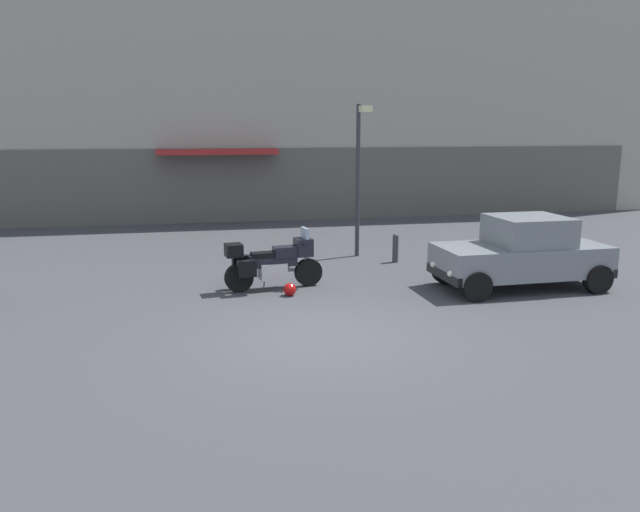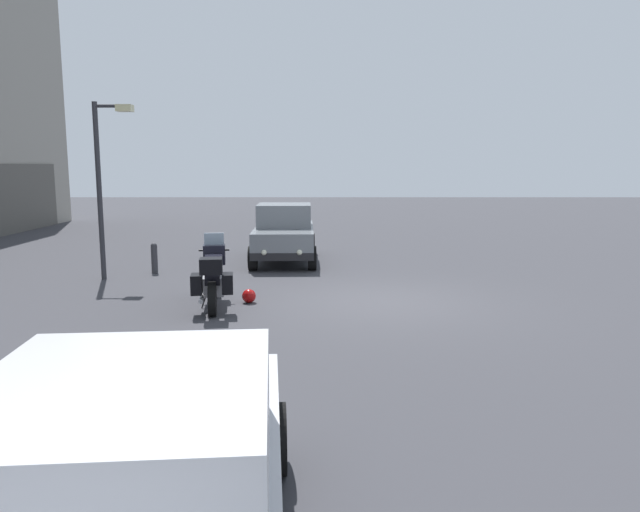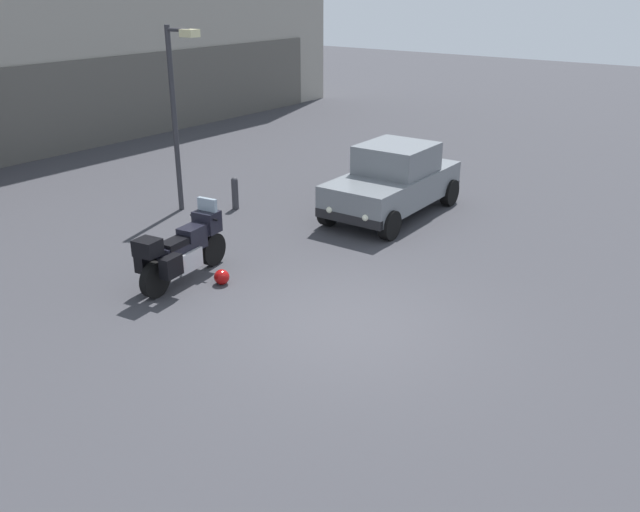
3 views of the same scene
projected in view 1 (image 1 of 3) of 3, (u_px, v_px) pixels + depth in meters
The scene contains 7 objects.
ground_plane at pixel (319, 335), 10.92m from camera, with size 80.00×80.00×0.00m, color #38383D.
building_facade_rear at pixel (243, 67), 24.00m from camera, with size 35.63×3.40×11.85m.
motorcycle at pixel (272, 262), 13.90m from camera, with size 2.26×0.89×1.36m.
helmet at pixel (290, 289), 13.43m from camera, with size 0.28×0.28×0.28m, color #990C0C.
car_hatchback_near at pixel (522, 253), 13.94m from camera, with size 3.91×1.87×1.64m.
streetlamp_curbside at pixel (359, 164), 16.94m from camera, with size 0.28×0.94×4.20m.
bollard_curbside at pixel (395, 247), 16.72m from camera, with size 0.16×0.16×0.79m.
Camera 1 is at (-2.06, -10.20, 3.59)m, focal length 34.82 mm.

